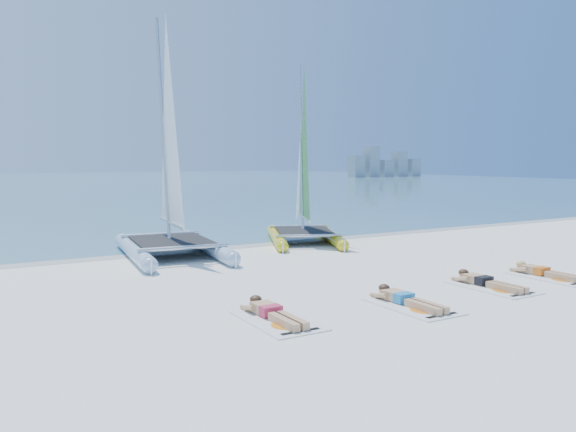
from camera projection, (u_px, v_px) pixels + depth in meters
name	position (u px, v px, depth m)	size (l,w,h in m)	color
ground	(320.00, 277.00, 13.17)	(140.00, 140.00, 0.00)	white
sea	(31.00, 183.00, 67.35)	(140.00, 115.00, 0.01)	#67A4AD
wet_sand_strip	(225.00, 246.00, 17.90)	(140.00, 1.40, 0.01)	beige
distant_skyline	(384.00, 165.00, 93.18)	(14.00, 2.00, 5.00)	#A6ACB7
catamaran_blue	(169.00, 181.00, 15.98)	(3.06, 5.52, 7.21)	#C2DEFF
catamaran_yellow	(302.00, 183.00, 19.04)	(3.87, 5.08, 6.26)	yellow
towel_a	(277.00, 320.00, 9.56)	(1.00, 1.85, 0.02)	white
sunbather_a	(272.00, 312.00, 9.72)	(0.37, 1.73, 0.26)	tan
towel_b	(412.00, 306.00, 10.49)	(1.00, 1.85, 0.02)	white
sunbather_b	(405.00, 298.00, 10.65)	(0.37, 1.73, 0.26)	tan
towel_c	(492.00, 288.00, 12.02)	(1.00, 1.85, 0.02)	white
sunbather_c	(485.00, 281.00, 12.18)	(0.37, 1.73, 0.26)	tan
towel_d	(550.00, 277.00, 13.09)	(1.00, 1.85, 0.02)	white
sunbather_d	(543.00, 271.00, 13.24)	(0.37, 1.73, 0.26)	tan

